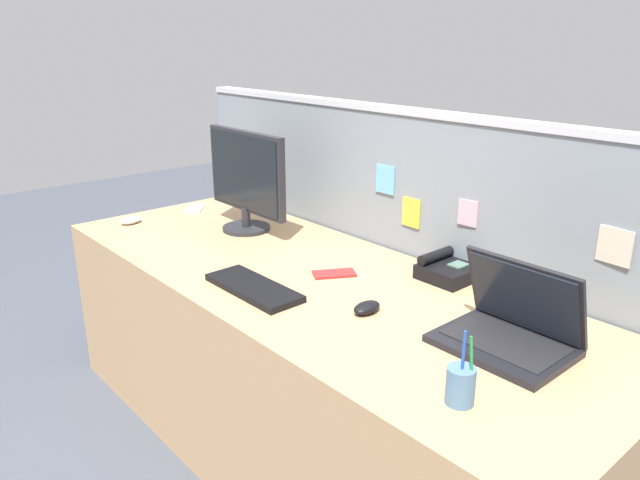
{
  "coord_description": "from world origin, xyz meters",
  "views": [
    {
      "loc": [
        1.49,
        -1.26,
        1.51
      ],
      "look_at": [
        0.0,
        0.05,
        0.84
      ],
      "focal_mm": 33.84,
      "sensor_mm": 36.0,
      "label": 1
    }
  ],
  "objects_px": {
    "keyboard_main": "(254,288)",
    "pen_cup": "(461,385)",
    "desk_phone": "(447,270)",
    "cell_phone_red_case": "(334,274)",
    "computer_mouse_left_hand": "(131,220)",
    "computer_mouse_right_hand": "(367,308)",
    "laptop": "(511,325)",
    "desktop_monitor": "(246,178)",
    "cell_phone_white_slab": "(195,208)"
  },
  "relations": [
    {
      "from": "computer_mouse_left_hand",
      "to": "computer_mouse_right_hand",
      "type": "bearing_deg",
      "value": 0.73
    },
    {
      "from": "desk_phone",
      "to": "keyboard_main",
      "type": "height_order",
      "value": "desk_phone"
    },
    {
      "from": "desktop_monitor",
      "to": "keyboard_main",
      "type": "bearing_deg",
      "value": -33.12
    },
    {
      "from": "pen_cup",
      "to": "cell_phone_red_case",
      "type": "relative_size",
      "value": 1.24
    },
    {
      "from": "computer_mouse_left_hand",
      "to": "pen_cup",
      "type": "height_order",
      "value": "pen_cup"
    },
    {
      "from": "keyboard_main",
      "to": "cell_phone_white_slab",
      "type": "height_order",
      "value": "keyboard_main"
    },
    {
      "from": "desk_phone",
      "to": "cell_phone_red_case",
      "type": "bearing_deg",
      "value": -135.47
    },
    {
      "from": "desk_phone",
      "to": "computer_mouse_right_hand",
      "type": "height_order",
      "value": "desk_phone"
    },
    {
      "from": "laptop",
      "to": "computer_mouse_right_hand",
      "type": "bearing_deg",
      "value": -159.56
    },
    {
      "from": "desktop_monitor",
      "to": "computer_mouse_right_hand",
      "type": "height_order",
      "value": "desktop_monitor"
    },
    {
      "from": "desk_phone",
      "to": "computer_mouse_left_hand",
      "type": "distance_m",
      "value": 1.43
    },
    {
      "from": "pen_cup",
      "to": "cell_phone_red_case",
      "type": "distance_m",
      "value": 0.82
    },
    {
      "from": "desk_phone",
      "to": "computer_mouse_left_hand",
      "type": "xyz_separation_m",
      "value": [
        -1.32,
        -0.55,
        -0.01
      ]
    },
    {
      "from": "laptop",
      "to": "computer_mouse_left_hand",
      "type": "distance_m",
      "value": 1.75
    },
    {
      "from": "desktop_monitor",
      "to": "cell_phone_red_case",
      "type": "relative_size",
      "value": 3.35
    },
    {
      "from": "computer_mouse_right_hand",
      "to": "desk_phone",
      "type": "bearing_deg",
      "value": 86.59
    },
    {
      "from": "pen_cup",
      "to": "cell_phone_red_case",
      "type": "xyz_separation_m",
      "value": [
        -0.76,
        0.31,
        -0.04
      ]
    },
    {
      "from": "desktop_monitor",
      "to": "cell_phone_white_slab",
      "type": "bearing_deg",
      "value": -178.54
    },
    {
      "from": "laptop",
      "to": "desk_phone",
      "type": "relative_size",
      "value": 1.92
    },
    {
      "from": "computer_mouse_left_hand",
      "to": "pen_cup",
      "type": "relative_size",
      "value": 0.55
    },
    {
      "from": "pen_cup",
      "to": "computer_mouse_right_hand",
      "type": "bearing_deg",
      "value": 159.28
    },
    {
      "from": "desktop_monitor",
      "to": "cell_phone_white_slab",
      "type": "height_order",
      "value": "desktop_monitor"
    },
    {
      "from": "laptop",
      "to": "cell_phone_white_slab",
      "type": "xyz_separation_m",
      "value": [
        -1.74,
        0.04,
        -0.05
      ]
    },
    {
      "from": "desk_phone",
      "to": "keyboard_main",
      "type": "bearing_deg",
      "value": -121.7
    },
    {
      "from": "desk_phone",
      "to": "computer_mouse_left_hand",
      "type": "relative_size",
      "value": 1.76
    },
    {
      "from": "computer_mouse_left_hand",
      "to": "cell_phone_white_slab",
      "type": "height_order",
      "value": "computer_mouse_left_hand"
    },
    {
      "from": "computer_mouse_right_hand",
      "to": "cell_phone_red_case",
      "type": "bearing_deg",
      "value": 151.1
    },
    {
      "from": "cell_phone_white_slab",
      "to": "computer_mouse_left_hand",
      "type": "bearing_deg",
      "value": -135.81
    },
    {
      "from": "laptop",
      "to": "computer_mouse_left_hand",
      "type": "relative_size",
      "value": 3.38
    },
    {
      "from": "desk_phone",
      "to": "cell_phone_red_case",
      "type": "distance_m",
      "value": 0.39
    },
    {
      "from": "keyboard_main",
      "to": "computer_mouse_left_hand",
      "type": "xyz_separation_m",
      "value": [
        -0.97,
        0.02,
        0.01
      ]
    },
    {
      "from": "computer_mouse_right_hand",
      "to": "pen_cup",
      "type": "relative_size",
      "value": 0.55
    },
    {
      "from": "desktop_monitor",
      "to": "desk_phone",
      "type": "height_order",
      "value": "desktop_monitor"
    },
    {
      "from": "desktop_monitor",
      "to": "computer_mouse_right_hand",
      "type": "bearing_deg",
      "value": -12.33
    },
    {
      "from": "computer_mouse_left_hand",
      "to": "pen_cup",
      "type": "bearing_deg",
      "value": -6.56
    },
    {
      "from": "desk_phone",
      "to": "computer_mouse_right_hand",
      "type": "distance_m",
      "value": 0.4
    },
    {
      "from": "desktop_monitor",
      "to": "cell_phone_red_case",
      "type": "bearing_deg",
      "value": -6.48
    },
    {
      "from": "keyboard_main",
      "to": "pen_cup",
      "type": "height_order",
      "value": "pen_cup"
    },
    {
      "from": "computer_mouse_left_hand",
      "to": "cell_phone_white_slab",
      "type": "relative_size",
      "value": 0.72
    },
    {
      "from": "keyboard_main",
      "to": "cell_phone_white_slab",
      "type": "bearing_deg",
      "value": 159.88
    },
    {
      "from": "keyboard_main",
      "to": "pen_cup",
      "type": "xyz_separation_m",
      "value": [
        0.83,
        -0.01,
        0.04
      ]
    },
    {
      "from": "computer_mouse_left_hand",
      "to": "cell_phone_red_case",
      "type": "bearing_deg",
      "value": 9.21
    },
    {
      "from": "cell_phone_white_slab",
      "to": "cell_phone_red_case",
      "type": "relative_size",
      "value": 0.94
    },
    {
      "from": "keyboard_main",
      "to": "cell_phone_red_case",
      "type": "bearing_deg",
      "value": 75.75
    },
    {
      "from": "keyboard_main",
      "to": "computer_mouse_right_hand",
      "type": "relative_size",
      "value": 3.71
    },
    {
      "from": "computer_mouse_right_hand",
      "to": "cell_phone_red_case",
      "type": "distance_m",
      "value": 0.31
    },
    {
      "from": "desktop_monitor",
      "to": "desk_phone",
      "type": "distance_m",
      "value": 0.95
    },
    {
      "from": "computer_mouse_right_hand",
      "to": "computer_mouse_left_hand",
      "type": "relative_size",
      "value": 1.0
    },
    {
      "from": "desktop_monitor",
      "to": "cell_phone_white_slab",
      "type": "relative_size",
      "value": 3.57
    },
    {
      "from": "desktop_monitor",
      "to": "computer_mouse_left_hand",
      "type": "relative_size",
      "value": 4.94
    }
  ]
}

